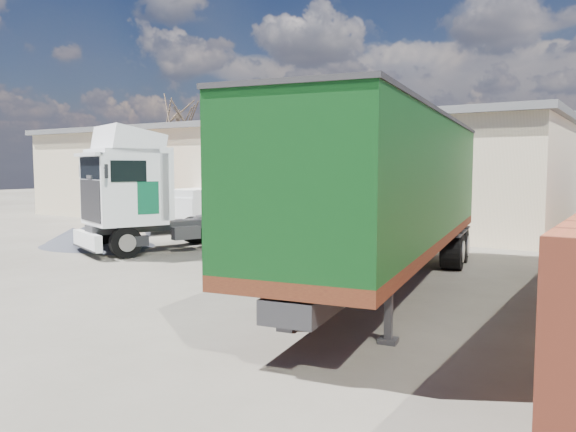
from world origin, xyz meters
The scene contains 8 objects.
ground centered at (0.00, 0.00, 0.00)m, with size 120.00×120.00×0.00m, color #2C2A23.
warehouse centered at (-6.00, 16.00, 2.66)m, with size 30.60×12.60×5.42m.
bare_tree centered at (-18.00, 20.00, 7.92)m, with size 4.00×4.00×9.60m.
tractor_unit centered at (-2.97, 2.64, 1.86)m, with size 4.74×6.91×4.42m.
box_trailer centered at (6.77, 1.29, 2.56)m, with size 4.67×12.89×4.20m.
panel_van centered at (-6.40, 9.50, 1.01)m, with size 2.47×4.97×1.96m.
orange_skip centered at (-10.03, 7.37, 0.79)m, with size 3.29×2.52×1.82m.
gravel_heap centered at (-5.69, 2.52, 0.44)m, with size 6.03×5.55×0.94m.
Camera 1 is at (11.97, -11.42, 3.00)m, focal length 35.00 mm.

